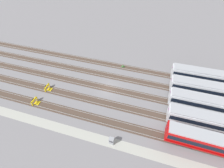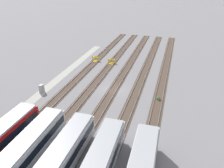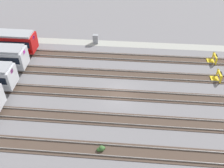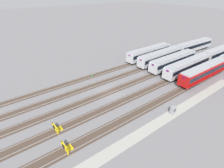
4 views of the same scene
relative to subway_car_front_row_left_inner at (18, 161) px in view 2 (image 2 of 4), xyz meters
The scene contains 12 objects.
ground_plane 23.76m from the subway_car_front_row_left_inner, 168.83° to the left, with size 400.00×400.00×0.00m, color slate.
service_walkway 24.92m from the subway_car_front_row_left_inner, 159.27° to the right, with size 54.00×2.00×0.01m, color #9E9E93.
rail_track_nearest 23.77m from the subway_car_front_row_left_inner, 168.71° to the right, with size 90.00×2.23×0.21m.
rail_track_near_inner 23.31m from the subway_car_front_row_left_inner, behind, with size 90.00×2.24×0.21m.
rail_track_middle 23.76m from the subway_car_front_row_left_inner, 168.83° to the left, with size 90.00×2.24×0.21m.
rail_track_far_inner 25.06m from the subway_car_front_row_left_inner, 158.39° to the left, with size 90.00×2.23×0.21m.
rail_track_farthest 27.10m from the subway_car_front_row_left_inner, 149.26° to the left, with size 90.00×2.23×0.21m.
subway_car_front_row_left_inner is the anchor object (origin of this frame).
bumper_stop_nearest_track 37.69m from the subway_car_front_row_left_inner, behind, with size 1.37×2.01×1.22m.
bumper_stop_near_inner_track 37.04m from the subway_car_front_row_left_inner, behind, with size 1.36×2.01×1.22m.
electrical_cabinet 20.23m from the subway_car_front_row_left_inner, 154.20° to the right, with size 0.90×0.73×1.60m.
weed_clump 25.88m from the subway_car_front_row_left_inner, 147.75° to the left, with size 0.92×0.70×0.64m.
Camera 2 is at (37.58, 10.99, 21.10)m, focal length 35.00 mm.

